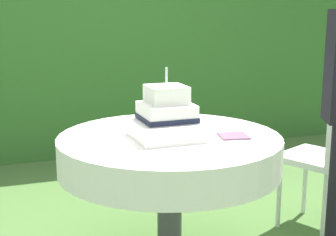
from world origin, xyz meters
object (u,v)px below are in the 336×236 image
Objects in this scene: cake_table at (170,155)px; garden_chair at (329,150)px; wedding_cake at (167,118)px; serving_plate_near at (188,119)px; napkin_stack at (234,136)px; serving_plate_right at (190,154)px; serving_plate_far at (252,145)px; serving_plate_left at (94,137)px.

cake_table is 1.31× the size of garden_chair.
serving_plate_near is (0.26, 0.36, -0.10)m from wedding_cake.
serving_plate_near is 0.46m from napkin_stack.
garden_chair reaches higher than cake_table.
cake_table is 3.22× the size of wedding_cake.
wedding_cake reaches higher than serving_plate_right.
serving_plate_far is at bearing -88.91° from napkin_stack.
serving_plate_right is at bearing -111.10° from serving_plate_near.
napkin_stack is (0.68, -0.22, -0.00)m from serving_plate_left.
cake_table is 0.21m from wedding_cake.
serving_plate_left is at bearing 162.43° from napkin_stack.
napkin_stack is at bearing -162.69° from garden_chair.
garden_chair is (1.13, 0.48, -0.22)m from serving_plate_right.
cake_table is at bearing 156.85° from napkin_stack.
garden_chair reaches higher than serving_plate_near.
serving_plate_near is at bearing 98.87° from napkin_stack.
serving_plate_near is 0.92m from garden_chair.
serving_plate_near is 1.05× the size of serving_plate_far.
serving_plate_far is 0.14× the size of garden_chair.
wedding_cake is 2.84× the size of serving_plate_left.
serving_plate_right is at bearing -145.03° from napkin_stack.
serving_plate_near is at bearing 96.62° from serving_plate_far.
serving_plate_far reaches higher than cake_table.
serving_plate_far is 0.93m from garden_chair.
cake_table is 9.02× the size of serving_plate_near.
serving_plate_near is 0.75m from serving_plate_right.
serving_plate_right is (-0.34, -0.05, 0.00)m from serving_plate_far.
cake_table is at bearing 52.68° from wedding_cake.
serving_plate_near is at bearing 21.48° from serving_plate_left.
serving_plate_far is (0.33, -0.29, -0.10)m from wedding_cake.
napkin_stack is 0.86m from garden_chair.
serving_plate_near is 0.95× the size of serving_plate_right.
serving_plate_left is 0.14× the size of garden_chair.
garden_chair is at bearing 1.18° from serving_plate_left.
serving_plate_left reaches higher than cake_table.
serving_plate_right is 0.15× the size of garden_chair.
serving_plate_far is (0.31, -0.32, 0.11)m from cake_table.
serving_plate_near is at bearing 166.31° from garden_chair.
wedding_cake reaches higher than napkin_stack.
serving_plate_right is (-0.03, -0.37, 0.11)m from cake_table.
napkin_stack is (-0.00, 0.19, -0.00)m from serving_plate_far.
garden_chair is at bearing 6.07° from cake_table.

